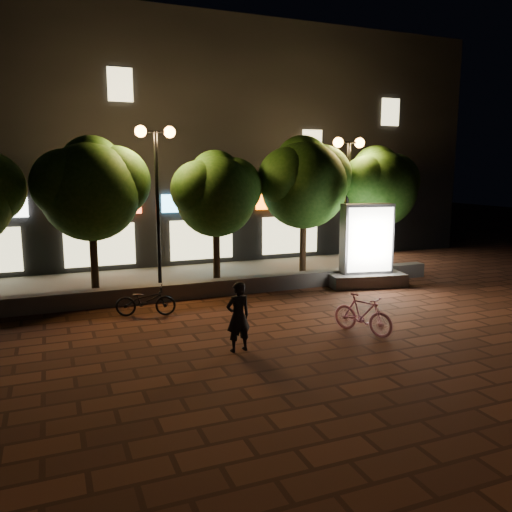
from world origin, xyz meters
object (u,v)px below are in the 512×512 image
street_lamp_left (156,166)px  scooter_parked (146,301)px  tree_left (92,185)px  tree_right (305,180)px  ad_kiosk (366,253)px  street_lamp_right (348,170)px  scooter_pink (363,314)px  rider (238,317)px  tree_far_right (379,184)px  tree_mid (217,191)px

street_lamp_left → scooter_parked: bearing=-109.4°
tree_left → tree_right: bearing=0.0°
ad_kiosk → scooter_parked: size_ratio=1.74×
tree_left → street_lamp_right: street_lamp_right is taller
tree_left → scooter_parked: size_ratio=3.04×
scooter_pink → rider: bearing=155.1°
tree_far_right → street_lamp_right: (-1.55, -0.26, 0.53)m
street_lamp_left → scooter_pink: bearing=-59.1°
street_lamp_left → tree_mid: bearing=7.3°
tree_left → street_lamp_right: bearing=-1.7°
street_lamp_left → ad_kiosk: size_ratio=1.85×
street_lamp_right → ad_kiosk: (-0.29, -1.75, -2.77)m
tree_right → scooter_parked: (-6.29, -2.92, -3.14)m
rider → scooter_parked: 3.79m
street_lamp_right → ad_kiosk: street_lamp_right is taller
ad_kiosk → tree_left: bearing=166.9°
tree_mid → tree_far_right: tree_far_right is taller
tree_left → rider: bearing=-69.5°
rider → scooter_parked: bearing=-75.8°
tree_left → scooter_parked: 4.32m
tree_left → scooter_parked: bearing=-70.9°
scooter_pink → street_lamp_left: bearing=95.6°
tree_far_right → scooter_parked: bearing=-162.9°
tree_far_right → scooter_parked: 10.35m
tree_right → scooter_pink: tree_right is taller
street_lamp_left → scooter_parked: (-0.93, -2.66, -3.61)m
tree_right → ad_kiosk: size_ratio=1.81×
tree_right → ad_kiosk: tree_right is taller
tree_mid → scooter_parked: size_ratio=2.80×
tree_left → scooter_pink: 9.02m
street_lamp_left → scooter_parked: size_ratio=3.22×
tree_far_right → tree_mid: bearing=-180.0°
ad_kiosk → rider: ad_kiosk is taller
ad_kiosk → scooter_pink: 5.38m
ad_kiosk → scooter_pink: ad_kiosk is taller
tree_mid → street_lamp_left: (-2.05, -0.26, 0.81)m
tree_mid → street_lamp_right: 5.00m
scooter_pink → scooter_parked: size_ratio=0.99×
street_lamp_left → ad_kiosk: 7.51m
scooter_parked → rider: bearing=-141.5°
tree_far_right → scooter_pink: 8.56m
tree_left → scooter_parked: (1.01, -2.92, -3.02)m
rider → tree_right: bearing=-134.8°
tree_mid → ad_kiosk: size_ratio=1.61×
tree_mid → scooter_parked: 5.02m
scooter_pink → ad_kiosk: bearing=30.1°
rider → scooter_parked: (-1.39, 3.50, -0.36)m
street_lamp_left → ad_kiosk: street_lamp_left is taller
ad_kiosk → scooter_pink: (-3.04, -4.39, -0.65)m
tree_mid → scooter_pink: size_ratio=2.82×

